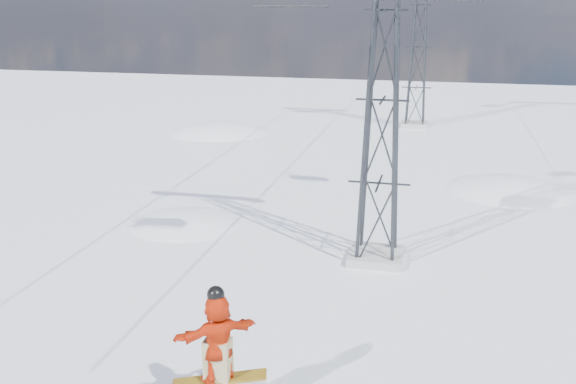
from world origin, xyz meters
name	(u,v)px	position (x,y,z in m)	size (l,w,h in m)	color
snow_terrain	(300,317)	(-4.77, 21.24, -9.59)	(39.00, 37.00, 22.00)	white
lift_tower_near	(383,101)	(0.80, 8.00, 5.47)	(5.20, 1.80, 11.43)	#999999
lift_tower_far	(419,47)	(0.80, 33.00, 5.47)	(5.20, 1.80, 11.43)	#999999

